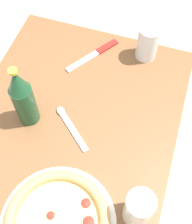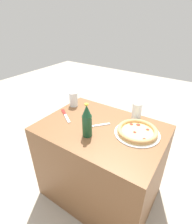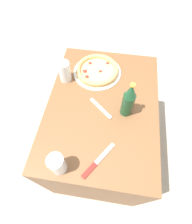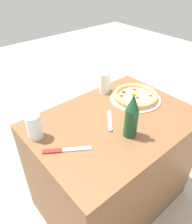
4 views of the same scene
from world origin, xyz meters
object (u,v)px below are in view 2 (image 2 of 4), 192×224
at_px(glass_water, 137,112).
at_px(pizza_veggie, 137,131).
at_px(beer_bottle, 87,121).
at_px(glass_lemonade, 74,100).
at_px(knife, 65,115).
at_px(spoon, 96,125).

bearing_deg(glass_water, pizza_veggie, -65.62).
bearing_deg(beer_bottle, glass_water, 64.36).
relative_size(glass_lemonade, beer_bottle, 0.53).
relative_size(knife, spoon, 1.33).
height_order(pizza_veggie, knife, pizza_veggie).
bearing_deg(beer_bottle, glass_lemonade, 141.28).
distance_m(pizza_veggie, glass_water, 0.23).
height_order(pizza_veggie, glass_water, glass_water).
xyz_separation_m(glass_lemonade, beer_bottle, (0.39, -0.31, 0.06)).
bearing_deg(glass_water, beer_bottle, -115.64).
xyz_separation_m(glass_lemonade, spoon, (0.38, -0.17, -0.06)).
xyz_separation_m(pizza_veggie, knife, (-0.63, -0.09, -0.02)).
xyz_separation_m(glass_lemonade, knife, (0.06, -0.19, -0.06)).
bearing_deg(glass_water, knife, -150.85).
relative_size(beer_bottle, knife, 1.23).
bearing_deg(beer_bottle, pizza_veggie, 36.64).
xyz_separation_m(glass_water, beer_bottle, (-0.20, -0.42, 0.06)).
relative_size(beer_bottle, spoon, 1.63).
distance_m(glass_lemonade, knife, 0.20).
xyz_separation_m(pizza_veggie, glass_water, (-0.09, 0.20, 0.04)).
bearing_deg(pizza_veggie, knife, -171.45).
bearing_deg(pizza_veggie, glass_water, 114.38).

